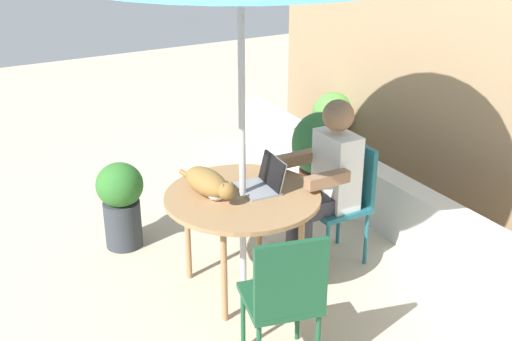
{
  "coord_description": "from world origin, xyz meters",
  "views": [
    {
      "loc": [
        3.41,
        -1.79,
        2.56
      ],
      "look_at": [
        0.0,
        0.1,
        0.85
      ],
      "focal_mm": 46.02,
      "sensor_mm": 36.0,
      "label": 1
    }
  ],
  "objects_px": {
    "potted_plant_near_fence": "(333,121)",
    "potted_plant_by_chair": "(320,151)",
    "laptop": "(265,180)",
    "person_seated": "(328,175)",
    "chair_occupied": "(345,192)",
    "potted_plant_corner": "(121,201)",
    "chair_empty": "(285,293)",
    "patio_table": "(243,202)",
    "cat": "(209,183)"
  },
  "relations": [
    {
      "from": "patio_table",
      "to": "chair_occupied",
      "type": "distance_m",
      "value": 0.84
    },
    {
      "from": "cat",
      "to": "potted_plant_by_chair",
      "type": "bearing_deg",
      "value": 120.89
    },
    {
      "from": "patio_table",
      "to": "person_seated",
      "type": "bearing_deg",
      "value": 90.0
    },
    {
      "from": "chair_empty",
      "to": "potted_plant_near_fence",
      "type": "relative_size",
      "value": 1.37
    },
    {
      "from": "person_seated",
      "to": "laptop",
      "type": "height_order",
      "value": "person_seated"
    },
    {
      "from": "chair_empty",
      "to": "potted_plant_by_chair",
      "type": "bearing_deg",
      "value": 141.26
    },
    {
      "from": "patio_table",
      "to": "potted_plant_near_fence",
      "type": "relative_size",
      "value": 1.57
    },
    {
      "from": "chair_occupied",
      "to": "cat",
      "type": "xyz_separation_m",
      "value": [
        -0.1,
        -1.03,
        0.26
      ]
    },
    {
      "from": "chair_empty",
      "to": "cat",
      "type": "bearing_deg",
      "value": 179.27
    },
    {
      "from": "person_seated",
      "to": "laptop",
      "type": "xyz_separation_m",
      "value": [
        -0.01,
        -0.5,
        0.07
      ]
    },
    {
      "from": "person_seated",
      "to": "chair_occupied",
      "type": "bearing_deg",
      "value": 90.0
    },
    {
      "from": "chair_occupied",
      "to": "person_seated",
      "type": "relative_size",
      "value": 0.72
    },
    {
      "from": "cat",
      "to": "potted_plant_by_chair",
      "type": "relative_size",
      "value": 0.86
    },
    {
      "from": "chair_empty",
      "to": "person_seated",
      "type": "distance_m",
      "value": 1.25
    },
    {
      "from": "cat",
      "to": "potted_plant_corner",
      "type": "distance_m",
      "value": 1.0
    },
    {
      "from": "cat",
      "to": "person_seated",
      "type": "bearing_deg",
      "value": 83.5
    },
    {
      "from": "patio_table",
      "to": "cat",
      "type": "bearing_deg",
      "value": -116.96
    },
    {
      "from": "potted_plant_near_fence",
      "to": "patio_table",
      "type": "bearing_deg",
      "value": -48.82
    },
    {
      "from": "potted_plant_near_fence",
      "to": "potted_plant_by_chair",
      "type": "distance_m",
      "value": 0.96
    },
    {
      "from": "potted_plant_near_fence",
      "to": "potted_plant_by_chair",
      "type": "height_order",
      "value": "potted_plant_by_chair"
    },
    {
      "from": "chair_occupied",
      "to": "potted_plant_corner",
      "type": "height_order",
      "value": "chair_occupied"
    },
    {
      "from": "laptop",
      "to": "potted_plant_by_chair",
      "type": "xyz_separation_m",
      "value": [
        -0.97,
        1.11,
        -0.35
      ]
    },
    {
      "from": "person_seated",
      "to": "laptop",
      "type": "relative_size",
      "value": 3.89
    },
    {
      "from": "chair_empty",
      "to": "potted_plant_corner",
      "type": "height_order",
      "value": "chair_empty"
    },
    {
      "from": "potted_plant_near_fence",
      "to": "potted_plant_corner",
      "type": "xyz_separation_m",
      "value": [
        0.75,
        -2.47,
        0.01
      ]
    },
    {
      "from": "potted_plant_near_fence",
      "to": "person_seated",
      "type": "bearing_deg",
      "value": -36.68
    },
    {
      "from": "patio_table",
      "to": "potted_plant_by_chair",
      "type": "distance_m",
      "value": 1.64
    },
    {
      "from": "potted_plant_near_fence",
      "to": "potted_plant_by_chair",
      "type": "relative_size",
      "value": 0.86
    },
    {
      "from": "person_seated",
      "to": "potted_plant_by_chair",
      "type": "relative_size",
      "value": 1.62
    },
    {
      "from": "patio_table",
      "to": "laptop",
      "type": "distance_m",
      "value": 0.21
    },
    {
      "from": "patio_table",
      "to": "laptop",
      "type": "relative_size",
      "value": 3.24
    },
    {
      "from": "laptop",
      "to": "potted_plant_near_fence",
      "type": "xyz_separation_m",
      "value": [
        -1.68,
        1.76,
        -0.4
      ]
    },
    {
      "from": "chair_empty",
      "to": "potted_plant_near_fence",
      "type": "bearing_deg",
      "value": 140.17
    },
    {
      "from": "chair_occupied",
      "to": "potted_plant_by_chair",
      "type": "distance_m",
      "value": 1.09
    },
    {
      "from": "laptop",
      "to": "cat",
      "type": "relative_size",
      "value": 0.49
    },
    {
      "from": "person_seated",
      "to": "potted_plant_near_fence",
      "type": "xyz_separation_m",
      "value": [
        -1.69,
        1.26,
        -0.33
      ]
    },
    {
      "from": "potted_plant_by_chair",
      "to": "potted_plant_corner",
      "type": "bearing_deg",
      "value": -88.83
    },
    {
      "from": "chair_occupied",
      "to": "cat",
      "type": "height_order",
      "value": "chair_occupied"
    },
    {
      "from": "person_seated",
      "to": "potted_plant_by_chair",
      "type": "distance_m",
      "value": 1.19
    },
    {
      "from": "potted_plant_by_chair",
      "to": "potted_plant_corner",
      "type": "xyz_separation_m",
      "value": [
        0.04,
        -1.82,
        -0.04
      ]
    },
    {
      "from": "potted_plant_near_fence",
      "to": "laptop",
      "type": "bearing_deg",
      "value": -46.3
    },
    {
      "from": "patio_table",
      "to": "laptop",
      "type": "bearing_deg",
      "value": 93.28
    },
    {
      "from": "chair_occupied",
      "to": "person_seated",
      "type": "bearing_deg",
      "value": -90.0
    },
    {
      "from": "chair_empty",
      "to": "person_seated",
      "type": "bearing_deg",
      "value": 134.81
    },
    {
      "from": "potted_plant_corner",
      "to": "chair_empty",
      "type": "bearing_deg",
      "value": 10.21
    },
    {
      "from": "patio_table",
      "to": "potted_plant_by_chair",
      "type": "bearing_deg",
      "value": 127.45
    },
    {
      "from": "chair_occupied",
      "to": "potted_plant_corner",
      "type": "distance_m",
      "value": 1.67
    },
    {
      "from": "patio_table",
      "to": "chair_occupied",
      "type": "xyz_separation_m",
      "value": [
        0.0,
        0.83,
        -0.12
      ]
    },
    {
      "from": "patio_table",
      "to": "cat",
      "type": "relative_size",
      "value": 1.57
    },
    {
      "from": "chair_occupied",
      "to": "chair_empty",
      "type": "distance_m",
      "value": 1.36
    }
  ]
}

